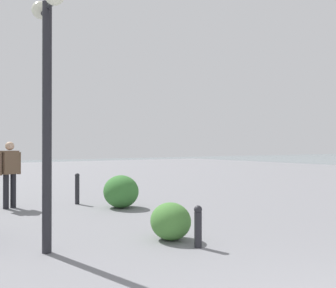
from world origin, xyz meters
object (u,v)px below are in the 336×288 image
pedestrian (10,170)px  bollard_near (198,225)px  bollard_mid (77,188)px  lamppost (47,79)px

pedestrian → bollard_near: 5.87m
bollard_near → bollard_mid: (5.26, 0.03, 0.10)m
lamppost → bollard_mid: lamppost is taller
bollard_near → bollard_mid: bearing=0.3°
pedestrian → bollard_near: size_ratio=2.57×
pedestrian → bollard_mid: (-0.32, -1.68, -0.55)m
bollard_mid → pedestrian: bearing=79.3°
bollard_near → bollard_mid: 5.26m
pedestrian → bollard_near: pedestrian is taller
lamppost → bollard_near: size_ratio=5.86×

